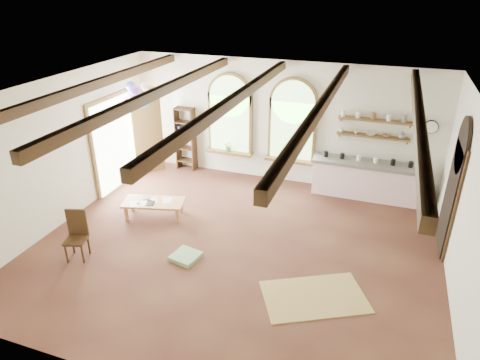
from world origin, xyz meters
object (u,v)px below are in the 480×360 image
at_px(kitchen_counter, 367,179).
at_px(coffee_table, 154,203).
at_px(balloon_cluster, 139,95).
at_px(side_chair, 77,245).

xyz_separation_m(kitchen_counter, coffee_table, (-4.50, -2.64, -0.13)).
relative_size(coffee_table, balloon_cluster, 1.29).
bearing_deg(balloon_cluster, coffee_table, -55.28).
height_order(kitchen_counter, side_chair, side_chair).
xyz_separation_m(coffee_table, side_chair, (-0.61, -1.91, -0.06)).
relative_size(coffee_table, side_chair, 1.49).
relative_size(kitchen_counter, coffee_table, 1.80).
relative_size(side_chair, balloon_cluster, 0.87).
bearing_deg(coffee_table, kitchen_counter, 30.37).
bearing_deg(coffee_table, balloon_cluster, 124.72).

